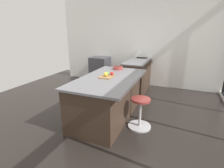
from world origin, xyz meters
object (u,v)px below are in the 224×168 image
oven_range (100,70)px  stool_by_window (140,114)px  apple_green (107,73)px  fruit_bowl (118,68)px  cutting_board (107,76)px  kitchen_island (108,97)px  apple_red (112,73)px  apple_yellow (106,74)px

oven_range → stool_by_window: oven_range is taller
apple_green → stool_by_window: bearing=71.8°
apple_green → fruit_bowl: apple_green is taller
fruit_bowl → cutting_board: bearing=2.4°
apple_green → fruit_bowl: 0.65m
fruit_bowl → apple_green: bearing=0.5°
oven_range → cutting_board: size_ratio=2.49×
oven_range → fruit_bowl: fruit_bowl is taller
cutting_board → apple_green: bearing=-162.9°
kitchen_island → apple_red: 0.51m
apple_green → apple_yellow: bearing=6.9°
apple_yellow → fruit_bowl: (-0.77, -0.02, -0.02)m
stool_by_window → apple_yellow: bearing=-100.0°
cutting_board → stool_by_window: bearing=76.8°
kitchen_island → fruit_bowl: fruit_bowl is taller
cutting_board → fruit_bowl: bearing=-177.6°
stool_by_window → fruit_bowl: bearing=-139.0°
apple_red → cutting_board: bearing=-33.6°
oven_range → kitchen_island: bearing=29.2°
kitchen_island → apple_yellow: 0.50m
oven_range → kitchen_island: (2.26, 1.27, -0.00)m
apple_yellow → fruit_bowl: bearing=-178.5°
stool_by_window → fruit_bowl: (-0.90, -0.79, 0.65)m
apple_yellow → stool_by_window: bearing=80.0°
kitchen_island → stool_by_window: kitchen_island is taller
cutting_board → apple_yellow: bearing=-13.2°
cutting_board → apple_yellow: (0.04, -0.01, 0.05)m
kitchen_island → apple_yellow: size_ratio=23.12×
apple_red → apple_green: (0.02, -0.09, -0.00)m
kitchen_island → apple_red: (-0.12, 0.04, 0.49)m
stool_by_window → apple_green: (-0.26, -0.78, 0.66)m
oven_range → apple_red: apple_red is taller
cutting_board → apple_red: bearing=146.4°
apple_yellow → apple_green: size_ratio=1.21×
apple_yellow → fruit_bowl: size_ratio=0.37×
stool_by_window → apple_yellow: size_ratio=6.95×
apple_yellow → apple_green: 0.12m
apple_yellow → fruit_bowl: apple_yellow is taller
oven_range → fruit_bowl: 2.00m
oven_range → apple_yellow: 2.64m
stool_by_window → apple_yellow: (-0.14, -0.77, 0.67)m
oven_range → cutting_board: (2.24, 1.24, 0.45)m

